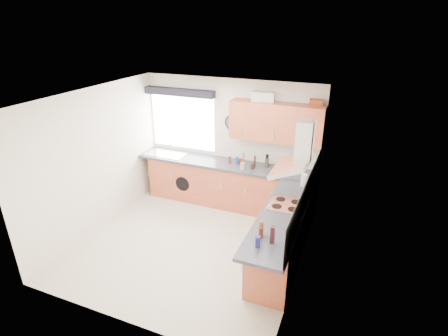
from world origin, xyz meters
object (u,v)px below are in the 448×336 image
at_px(upper_cabinets, 276,122).
at_px(oven, 284,232).
at_px(washing_machine, 189,178).
at_px(extractor_hood, 298,153).

bearing_deg(upper_cabinets, oven, -67.46).
xyz_separation_m(oven, washing_machine, (-2.31, 1.22, -0.00)).
bearing_deg(extractor_hood, upper_cabinets, 116.13).
xyz_separation_m(oven, upper_cabinets, (-0.55, 1.32, 1.38)).
bearing_deg(upper_cabinets, washing_machine, -176.59).
bearing_deg(extractor_hood, oven, 180.00).
height_order(oven, extractor_hood, extractor_hood).
xyz_separation_m(extractor_hood, upper_cabinets, (-0.65, 1.33, 0.03)).
xyz_separation_m(upper_cabinets, washing_machine, (-1.76, -0.10, -1.38)).
bearing_deg(washing_machine, upper_cabinets, 1.80).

